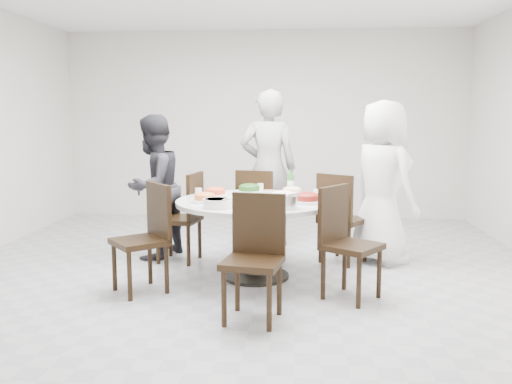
# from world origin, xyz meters

# --- Properties ---
(floor) EXTENTS (6.00, 6.00, 0.01)m
(floor) POSITION_xyz_m (0.00, 0.00, 0.00)
(floor) COLOR #A6A5AA
(floor) RESTS_ON ground
(wall_back) EXTENTS (6.00, 0.01, 2.80)m
(wall_back) POSITION_xyz_m (0.00, 3.00, 1.40)
(wall_back) COLOR silver
(wall_back) RESTS_ON ground
(wall_front) EXTENTS (6.00, 0.01, 2.80)m
(wall_front) POSITION_xyz_m (0.00, -3.00, 1.40)
(wall_front) COLOR silver
(wall_front) RESTS_ON ground
(dining_table) EXTENTS (1.50, 1.50, 0.75)m
(dining_table) POSITION_xyz_m (0.11, -0.17, 0.38)
(dining_table) COLOR silver
(dining_table) RESTS_ON floor
(chair_ne) EXTENTS (0.59, 0.59, 0.95)m
(chair_ne) POSITION_xyz_m (0.99, 0.45, 0.47)
(chair_ne) COLOR black
(chair_ne) RESTS_ON floor
(chair_n) EXTENTS (0.50, 0.50, 0.95)m
(chair_n) POSITION_xyz_m (0.08, 0.80, 0.47)
(chair_n) COLOR black
(chair_n) RESTS_ON floor
(chair_nw) EXTENTS (0.48, 0.48, 0.95)m
(chair_nw) POSITION_xyz_m (-0.74, 0.35, 0.47)
(chair_nw) COLOR black
(chair_nw) RESTS_ON floor
(chair_sw) EXTENTS (0.59, 0.59, 0.95)m
(chair_sw) POSITION_xyz_m (-0.86, -0.69, 0.47)
(chair_sw) COLOR black
(chair_sw) RESTS_ON floor
(chair_s) EXTENTS (0.49, 0.49, 0.95)m
(chair_s) POSITION_xyz_m (0.18, -1.29, 0.47)
(chair_s) COLOR black
(chair_s) RESTS_ON floor
(chair_se) EXTENTS (0.59, 0.59, 0.95)m
(chair_se) POSITION_xyz_m (0.97, -0.72, 0.47)
(chair_se) COLOR black
(chair_se) RESTS_ON floor
(diner_right) EXTENTS (0.92, 0.99, 1.70)m
(diner_right) POSITION_xyz_m (1.39, 0.48, 0.85)
(diner_right) COLOR white
(diner_right) RESTS_ON floor
(diner_middle) EXTENTS (0.70, 0.48, 1.84)m
(diner_middle) POSITION_xyz_m (0.16, 1.21, 0.92)
(diner_middle) COLOR black
(diner_middle) RESTS_ON floor
(diner_left) EXTENTS (0.81, 0.91, 1.55)m
(diner_left) POSITION_xyz_m (-1.05, 0.49, 0.78)
(diner_left) COLOR black
(diner_left) RESTS_ON floor
(dish_greens) EXTENTS (0.28, 0.28, 0.07)m
(dish_greens) POSITION_xyz_m (0.01, 0.30, 0.79)
(dish_greens) COLOR white
(dish_greens) RESTS_ON dining_table
(dish_pale) EXTENTS (0.24, 0.24, 0.06)m
(dish_pale) POSITION_xyz_m (0.45, 0.15, 0.78)
(dish_pale) COLOR white
(dish_pale) RESTS_ON dining_table
(dish_orange) EXTENTS (0.26, 0.26, 0.07)m
(dish_orange) POSITION_xyz_m (-0.30, 0.03, 0.78)
(dish_orange) COLOR white
(dish_orange) RESTS_ON dining_table
(dish_redbrown) EXTENTS (0.30, 0.30, 0.08)m
(dish_redbrown) POSITION_xyz_m (0.60, -0.30, 0.79)
(dish_redbrown) COLOR white
(dish_redbrown) RESTS_ON dining_table
(dish_tofu) EXTENTS (0.25, 0.25, 0.06)m
(dish_tofu) POSITION_xyz_m (-0.34, -0.34, 0.78)
(dish_tofu) COLOR white
(dish_tofu) RESTS_ON dining_table
(rice_bowl) EXTENTS (0.26, 0.26, 0.11)m
(rice_bowl) POSITION_xyz_m (0.39, -0.59, 0.81)
(rice_bowl) COLOR silver
(rice_bowl) RESTS_ON dining_table
(soup_bowl) EXTENTS (0.25, 0.25, 0.08)m
(soup_bowl) POSITION_xyz_m (-0.18, -0.62, 0.79)
(soup_bowl) COLOR white
(soup_bowl) RESTS_ON dining_table
(beverage_bottle) EXTENTS (0.07, 0.07, 0.24)m
(beverage_bottle) POSITION_xyz_m (0.44, 0.33, 0.87)
(beverage_bottle) COLOR #30772F
(beverage_bottle) RESTS_ON dining_table
(tea_cups) EXTENTS (0.07, 0.07, 0.08)m
(tea_cups) POSITION_xyz_m (0.14, 0.48, 0.79)
(tea_cups) COLOR white
(tea_cups) RESTS_ON dining_table
(chopsticks) EXTENTS (0.24, 0.04, 0.01)m
(chopsticks) POSITION_xyz_m (0.09, 0.48, 0.76)
(chopsticks) COLOR tan
(chopsticks) RESTS_ON dining_table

